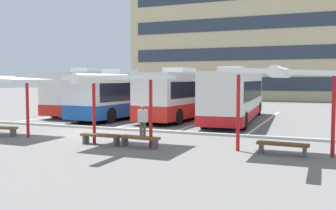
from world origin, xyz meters
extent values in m
plane|color=slate|center=(0.00, 0.00, 0.00)|extent=(160.00, 160.00, 0.00)
cube|color=#D1BC8C|center=(0.00, 38.43, 7.81)|extent=(30.81, 10.03, 15.61)
cube|color=#2D3847|center=(0.00, 33.39, 2.15)|extent=(28.34, 0.08, 1.72)
cube|color=#2D3847|center=(0.00, 33.39, 6.05)|extent=(28.34, 0.08, 1.72)
cube|color=#2D3847|center=(0.00, 33.39, 9.95)|extent=(28.34, 0.08, 1.72)
cube|color=silver|center=(-5.75, 9.37, 1.76)|extent=(2.65, 10.99, 2.97)
cube|color=red|center=(-5.75, 9.37, 0.65)|extent=(2.69, 11.03, 0.75)
cube|color=black|center=(-5.75, 9.37, 2.10)|extent=(2.67, 10.12, 1.19)
cube|color=black|center=(-5.84, 14.81, 2.12)|extent=(2.17, 0.12, 1.78)
cube|color=silver|center=(-5.73, 8.00, 3.43)|extent=(1.52, 2.22, 0.36)
cylinder|color=black|center=(-6.95, 13.22, 0.50)|extent=(0.32, 1.00, 1.00)
cylinder|color=black|center=(-4.68, 13.26, 0.50)|extent=(0.32, 1.00, 1.00)
cylinder|color=black|center=(-6.82, 5.47, 0.50)|extent=(0.32, 1.00, 1.00)
cylinder|color=black|center=(-4.55, 5.51, 0.50)|extent=(0.32, 1.00, 1.00)
cube|color=silver|center=(-2.08, 8.22, 1.68)|extent=(3.63, 11.88, 2.81)
cube|color=#194C9E|center=(-2.08, 8.22, 0.71)|extent=(3.68, 11.92, 0.88)
cube|color=black|center=(-2.08, 8.22, 1.94)|extent=(3.58, 10.95, 1.19)
cube|color=black|center=(-1.52, 14.00, 2.02)|extent=(2.22, 0.29, 1.68)
cube|color=silver|center=(-2.22, 6.76, 3.26)|extent=(1.72, 2.33, 0.36)
cylinder|color=black|center=(-2.83, 12.55, 0.50)|extent=(0.39, 1.02, 1.00)
cylinder|color=black|center=(-0.51, 12.33, 0.50)|extent=(0.39, 1.02, 1.00)
cylinder|color=black|center=(-3.64, 4.10, 0.50)|extent=(0.39, 1.02, 1.00)
cylinder|color=black|center=(-1.32, 3.88, 0.50)|extent=(0.39, 1.02, 1.00)
cube|color=silver|center=(2.08, 8.81, 1.71)|extent=(3.32, 11.44, 2.87)
cube|color=red|center=(2.08, 8.81, 0.73)|extent=(3.37, 11.48, 0.92)
cube|color=black|center=(2.08, 8.81, 2.10)|extent=(3.28, 10.54, 1.00)
cube|color=black|center=(2.53, 14.40, 2.06)|extent=(2.14, 0.25, 1.72)
cube|color=silver|center=(1.97, 7.40, 3.33)|extent=(1.63, 2.31, 0.36)
cylinder|color=black|center=(1.29, 12.93, 0.50)|extent=(0.38, 1.02, 1.00)
cylinder|color=black|center=(3.52, 12.75, 0.50)|extent=(0.38, 1.02, 1.00)
cylinder|color=black|center=(0.65, 4.87, 0.50)|extent=(0.38, 1.02, 1.00)
cylinder|color=black|center=(2.87, 4.69, 0.50)|extent=(0.38, 1.02, 1.00)
cube|color=silver|center=(5.57, 8.28, 1.72)|extent=(3.28, 12.21, 2.89)
cube|color=red|center=(5.57, 8.28, 0.56)|extent=(3.33, 12.25, 0.57)
cube|color=black|center=(5.57, 8.28, 2.05)|extent=(3.24, 11.25, 1.14)
cube|color=black|center=(5.14, 14.27, 2.07)|extent=(2.13, 0.23, 1.74)
cube|color=silver|center=(5.68, 6.78, 3.35)|extent=(1.61, 2.30, 0.36)
cylinder|color=black|center=(4.15, 12.62, 0.50)|extent=(0.37, 1.02, 1.00)
cylinder|color=black|center=(6.37, 12.78, 0.50)|extent=(0.37, 1.02, 1.00)
cylinder|color=black|center=(4.78, 3.78, 0.50)|extent=(0.37, 1.02, 1.00)
cylinder|color=black|center=(7.00, 3.94, 0.50)|extent=(0.37, 1.02, 1.00)
cube|color=white|center=(-7.48, 9.35, 0.00)|extent=(0.16, 14.00, 0.01)
cube|color=white|center=(-3.74, 9.35, 0.00)|extent=(0.16, 14.00, 0.01)
cube|color=white|center=(0.00, 9.35, 0.00)|extent=(0.16, 14.00, 0.01)
cube|color=white|center=(3.74, 9.35, 0.00)|extent=(0.16, 14.00, 0.01)
cube|color=white|center=(7.48, 9.35, 0.00)|extent=(0.16, 14.00, 0.01)
cylinder|color=red|center=(-1.90, -2.60, 1.34)|extent=(0.14, 0.14, 2.68)
cube|color=white|center=(-3.48, -2.60, 2.76)|extent=(4.14, 2.76, 0.35)
cube|color=brown|center=(-3.48, -2.68, 0.40)|extent=(1.65, 0.64, 0.10)
cube|color=#4C4C51|center=(-2.83, -2.59, 0.17)|extent=(0.17, 0.35, 0.35)
cylinder|color=red|center=(1.89, -2.79, 1.37)|extent=(0.14, 0.14, 2.73)
cylinder|color=red|center=(4.56, -2.79, 1.37)|extent=(0.14, 0.14, 2.73)
cube|color=white|center=(3.22, -2.79, 2.81)|extent=(3.68, 3.08, 0.19)
cylinder|color=white|center=(3.22, -4.19, 2.78)|extent=(0.36, 3.67, 0.36)
cube|color=brown|center=(2.32, -2.96, 0.40)|extent=(1.82, 0.43, 0.10)
cube|color=#4C4C51|center=(1.56, -2.96, 0.17)|extent=(0.12, 0.34, 0.35)
cube|color=#4C4C51|center=(3.08, -2.97, 0.17)|extent=(0.12, 0.34, 0.35)
cube|color=brown|center=(4.12, -2.94, 0.40)|extent=(1.77, 0.59, 0.10)
cube|color=#4C4C51|center=(3.41, -2.87, 0.17)|extent=(0.15, 0.35, 0.35)
cube|color=#4C4C51|center=(4.84, -3.02, 0.17)|extent=(0.15, 0.35, 0.35)
cylinder|color=red|center=(7.96, -2.20, 1.47)|extent=(0.14, 0.14, 2.93)
cylinder|color=red|center=(11.31, -2.20, 1.47)|extent=(0.14, 0.14, 2.93)
cube|color=white|center=(9.63, -2.20, 3.01)|extent=(4.35, 2.60, 0.33)
cylinder|color=white|center=(9.63, -3.35, 2.98)|extent=(0.36, 4.35, 0.36)
cube|color=brown|center=(9.63, -2.35, 0.40)|extent=(1.87, 0.56, 0.10)
cube|color=#4C4C51|center=(8.87, -2.29, 0.17)|extent=(0.15, 0.34, 0.35)
cube|color=#4C4C51|center=(10.40, -2.41, 0.17)|extent=(0.15, 0.34, 0.35)
cube|color=#ADADA8|center=(0.00, 1.39, 0.06)|extent=(44.00, 0.24, 0.12)
cylinder|color=brown|center=(3.13, -0.78, 0.38)|extent=(0.14, 0.14, 0.76)
cylinder|color=brown|center=(3.27, -0.73, 0.38)|extent=(0.14, 0.14, 0.76)
cube|color=silver|center=(3.20, -0.75, 1.05)|extent=(0.49, 0.36, 0.57)
sphere|color=#936B4C|center=(3.20, -0.75, 1.44)|extent=(0.21, 0.21, 0.21)
camera|label=1|loc=(11.00, -16.70, 2.76)|focal=40.99mm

